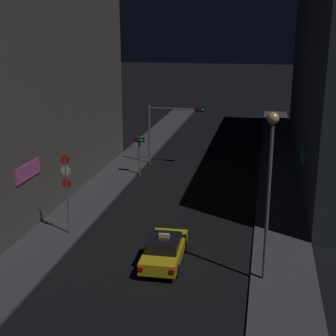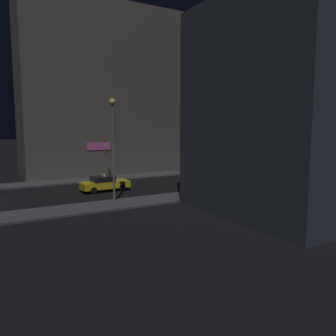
{
  "view_description": "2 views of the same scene",
  "coord_description": "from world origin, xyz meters",
  "px_view_note": "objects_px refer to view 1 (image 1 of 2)",
  "views": [
    {
      "loc": [
        5.14,
        -11.8,
        11.6
      ],
      "look_at": [
        -0.94,
        18.07,
        2.71
      ],
      "focal_mm": 51.9,
      "sensor_mm": 36.0,
      "label": 1
    },
    {
      "loc": [
        30.06,
        0.09,
        5.92
      ],
      "look_at": [
        1.46,
        16.41,
        1.9
      ],
      "focal_mm": 35.88,
      "sensor_mm": 36.0,
      "label": 2
    }
  ],
  "objects_px": {
    "sign_pole_left": "(67,186)",
    "traffic_light_left_kerb": "(139,148)",
    "traffic_light_overhead": "(171,122)",
    "street_lamp_near_block": "(270,169)",
    "taxi": "(164,249)"
  },
  "relations": [
    {
      "from": "sign_pole_left",
      "to": "traffic_light_left_kerb",
      "type": "bearing_deg",
      "value": 85.31
    },
    {
      "from": "traffic_light_overhead",
      "to": "sign_pole_left",
      "type": "bearing_deg",
      "value": -100.47
    },
    {
      "from": "traffic_light_overhead",
      "to": "street_lamp_near_block",
      "type": "distance_m",
      "value": 20.48
    },
    {
      "from": "traffic_light_overhead",
      "to": "sign_pole_left",
      "type": "relative_size",
      "value": 1.12
    },
    {
      "from": "sign_pole_left",
      "to": "taxi",
      "type": "bearing_deg",
      "value": -20.05
    },
    {
      "from": "taxi",
      "to": "traffic_light_overhead",
      "type": "relative_size",
      "value": 0.86
    },
    {
      "from": "taxi",
      "to": "sign_pole_left",
      "type": "height_order",
      "value": "sign_pole_left"
    },
    {
      "from": "traffic_light_overhead",
      "to": "street_lamp_near_block",
      "type": "bearing_deg",
      "value": -66.35
    },
    {
      "from": "taxi",
      "to": "traffic_light_left_kerb",
      "type": "distance_m",
      "value": 15.32
    },
    {
      "from": "traffic_light_overhead",
      "to": "sign_pole_left",
      "type": "xyz_separation_m",
      "value": [
        -2.87,
        -15.55,
        -0.86
      ]
    },
    {
      "from": "traffic_light_left_kerb",
      "to": "traffic_light_overhead",
      "type": "bearing_deg",
      "value": 61.16
    },
    {
      "from": "traffic_light_left_kerb",
      "to": "street_lamp_near_block",
      "type": "height_order",
      "value": "street_lamp_near_block"
    },
    {
      "from": "traffic_light_left_kerb",
      "to": "sign_pole_left",
      "type": "bearing_deg",
      "value": -94.69
    },
    {
      "from": "traffic_light_left_kerb",
      "to": "taxi",
      "type": "bearing_deg",
      "value": -70.52
    },
    {
      "from": "taxi",
      "to": "street_lamp_near_block",
      "type": "relative_size",
      "value": 0.57
    }
  ]
}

